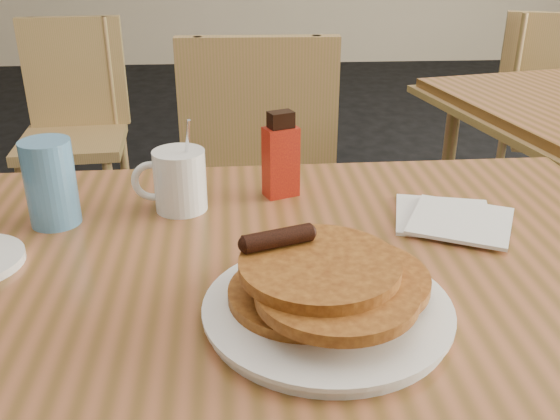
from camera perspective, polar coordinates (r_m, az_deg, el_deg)
The scene contains 9 objects.
main_table at distance 0.92m, azimuth -0.05°, elevation -7.12°, with size 1.24×0.85×0.75m.
chair_main_far at distance 1.64m, azimuth -1.79°, elevation 1.97°, with size 0.43×0.43×0.93m.
chair_neighbor_far at distance 2.79m, azimuth 23.80°, elevation 8.72°, with size 0.49×0.50×0.87m.
chair_wall_extra at distance 2.60m, azimuth -18.31°, elevation 8.47°, with size 0.42×0.42×0.86m.
pancake_plate at distance 0.77m, azimuth 4.34°, elevation -7.77°, with size 0.31×0.31×0.10m.
coffee_mug at distance 1.05m, azimuth -9.29°, elevation 2.77°, with size 0.12×0.09×0.16m.
syrup_bottle at distance 1.09m, azimuth 0.07°, elevation 4.82°, with size 0.07×0.06×0.15m.
napkin_stack at distance 1.05m, azimuth 15.45°, elevation -0.78°, with size 0.21×0.22×0.01m.
blue_tumbler at distance 1.05m, azimuth -20.24°, elevation 2.34°, with size 0.08×0.08×0.14m, color #518BBD.
Camera 1 is at (-0.03, -0.83, 1.19)m, focal length 40.00 mm.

